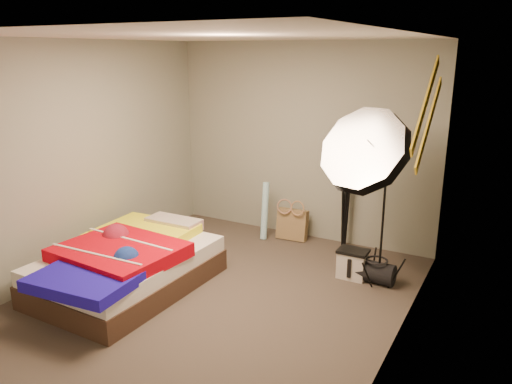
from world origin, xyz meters
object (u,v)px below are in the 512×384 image
Objects in this scene: tote_bag at (292,224)px; duffel_bag at (376,272)px; bed at (127,264)px; photo_umbrella at (367,153)px; camera_tripod at (346,191)px; wrapping_roll at (265,211)px; camera_case at (352,265)px.

duffel_bag is (1.32, -0.74, -0.08)m from tote_bag.
bed reaches higher than tote_bag.
camera_tripod is at bearing 118.42° from photo_umbrella.
camera_tripod reaches higher than bed.
duffel_bag is at bearing 33.19° from photo_umbrella.
camera_tripod is at bearing 11.71° from wrapping_roll.
duffel_bag is 0.30× the size of camera_tripod.
camera_tripod is (-0.49, 0.91, -0.68)m from photo_umbrella.
wrapping_roll is 1.78m from duffel_bag.
camera_case is at bearing -177.02° from duffel_bag.
photo_umbrella is at bearing -24.92° from wrapping_roll.
wrapping_roll is 1.95× the size of duffel_bag.
camera_tripod reaches higher than camera_case.
bed is at bearing -125.93° from camera_tripod.
wrapping_roll is 0.37× the size of bed.
camera_tripod is (0.68, 0.08, 0.53)m from tote_bag.
wrapping_roll reaches higher than bed.
camera_case is at bearing 34.81° from bed.
bed reaches higher than camera_case.
camera_case is 0.77× the size of duffel_bag.
wrapping_roll is at bearing -168.29° from camera_tripod.
camera_case is at bearing -38.46° from tote_bag.
bed is (-0.56, -1.96, -0.11)m from wrapping_roll.
wrapping_roll is (-0.34, -0.13, 0.17)m from tote_bag.
wrapping_roll is 1.09m from camera_tripod.
bed is (-0.90, -2.10, 0.07)m from tote_bag.
camera_tripod is (1.57, 2.17, 0.46)m from bed.
wrapping_roll is 2.04m from bed.
photo_umbrella is (1.17, -0.83, 1.20)m from tote_bag.
duffel_bag is 0.20× the size of photo_umbrella.
photo_umbrella is 1.24m from camera_tripod.
tote_bag is 1.29m from camera_case.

